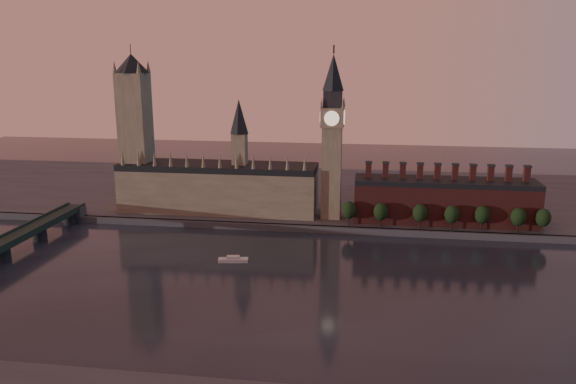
# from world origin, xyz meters

# --- Properties ---
(ground) EXTENTS (900.00, 900.00, 0.00)m
(ground) POSITION_xyz_m (0.00, 0.00, 0.00)
(ground) COLOR black
(ground) RESTS_ON ground
(north_bank) EXTENTS (900.00, 182.00, 4.00)m
(north_bank) POSITION_xyz_m (0.00, 178.04, 2.00)
(north_bank) COLOR #4A4A4F
(north_bank) RESTS_ON ground
(palace_of_westminster) EXTENTS (130.00, 30.30, 74.00)m
(palace_of_westminster) POSITION_xyz_m (-64.41, 114.91, 21.63)
(palace_of_westminster) COLOR gray
(palace_of_westminster) RESTS_ON north_bank
(victoria_tower) EXTENTS (24.00, 24.00, 108.00)m
(victoria_tower) POSITION_xyz_m (-120.00, 115.00, 59.09)
(victoria_tower) COLOR gray
(victoria_tower) RESTS_ON north_bank
(big_ben) EXTENTS (15.00, 15.00, 107.00)m
(big_ben) POSITION_xyz_m (10.00, 110.00, 56.83)
(big_ben) COLOR gray
(big_ben) RESTS_ON north_bank
(chimney_block) EXTENTS (110.00, 25.00, 37.00)m
(chimney_block) POSITION_xyz_m (80.00, 110.00, 17.82)
(chimney_block) COLOR maroon
(chimney_block) RESTS_ON north_bank
(embankment_tree_0) EXTENTS (8.60, 8.60, 14.88)m
(embankment_tree_0) POSITION_xyz_m (22.11, 94.60, 13.47)
(embankment_tree_0) COLOR black
(embankment_tree_0) RESTS_ON north_bank
(embankment_tree_1) EXTENTS (8.60, 8.60, 14.88)m
(embankment_tree_1) POSITION_xyz_m (41.07, 93.65, 13.47)
(embankment_tree_1) COLOR black
(embankment_tree_1) RESTS_ON north_bank
(embankment_tree_2) EXTENTS (8.60, 8.60, 14.88)m
(embankment_tree_2) POSITION_xyz_m (64.29, 94.36, 13.47)
(embankment_tree_2) COLOR black
(embankment_tree_2) RESTS_ON north_bank
(embankment_tree_3) EXTENTS (8.60, 8.60, 14.88)m
(embankment_tree_3) POSITION_xyz_m (82.61, 93.74, 13.47)
(embankment_tree_3) COLOR black
(embankment_tree_3) RESTS_ON north_bank
(embankment_tree_4) EXTENTS (8.60, 8.60, 14.88)m
(embankment_tree_4) POSITION_xyz_m (100.22, 95.49, 13.47)
(embankment_tree_4) COLOR black
(embankment_tree_4) RESTS_ON north_bank
(embankment_tree_5) EXTENTS (8.60, 8.60, 14.88)m
(embankment_tree_5) POSITION_xyz_m (120.18, 93.75, 13.47)
(embankment_tree_5) COLOR black
(embankment_tree_5) RESTS_ON north_bank
(embankment_tree_6) EXTENTS (8.60, 8.60, 14.88)m
(embankment_tree_6) POSITION_xyz_m (134.06, 93.80, 13.47)
(embankment_tree_6) COLOR black
(embankment_tree_6) RESTS_ON north_bank
(river_boat) EXTENTS (16.07, 6.88, 3.11)m
(river_boat) POSITION_xyz_m (-35.60, 33.39, 1.19)
(river_boat) COLOR silver
(river_boat) RESTS_ON ground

